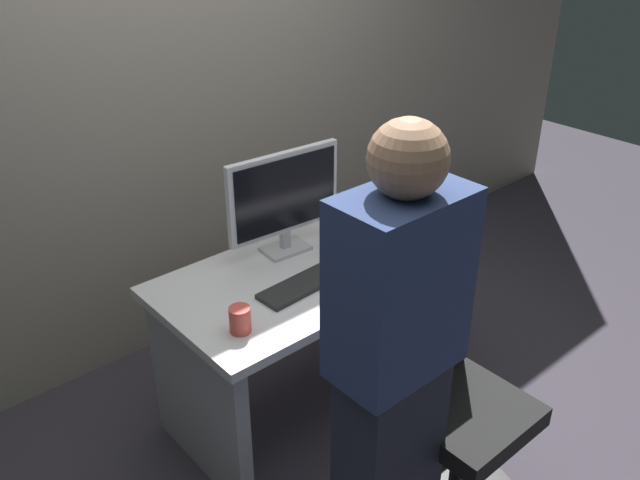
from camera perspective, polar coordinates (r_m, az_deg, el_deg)
ground_plane at (r=3.25m, az=-0.60°, el=-13.44°), size 9.00×9.00×0.00m
wall_back at (r=3.27m, az=-11.94°, el=15.97°), size 6.40×0.10×3.00m
desk at (r=2.95m, az=-0.64°, el=-6.22°), size 1.31×0.71×0.73m
office_chair at (r=2.61m, az=11.06°, el=-14.09°), size 0.52×0.52×0.94m
person_at_desk at (r=2.11m, az=6.31°, el=-10.80°), size 0.40×0.24×1.64m
monitor at (r=2.83m, az=-3.05°, el=3.66°), size 0.54×0.15×0.46m
keyboard at (r=2.70m, az=-1.15°, el=-3.64°), size 0.44×0.15×0.02m
mouse at (r=2.89m, az=3.81°, el=-1.23°), size 0.06×0.10×0.03m
cup_near_keyboard at (r=2.43m, az=-6.81°, el=-6.74°), size 0.08×0.08×0.10m
book_stack at (r=3.17m, az=3.31°, el=2.07°), size 0.21×0.18×0.07m
cell_phone at (r=3.05m, az=9.31°, el=-0.14°), size 0.11×0.16×0.01m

